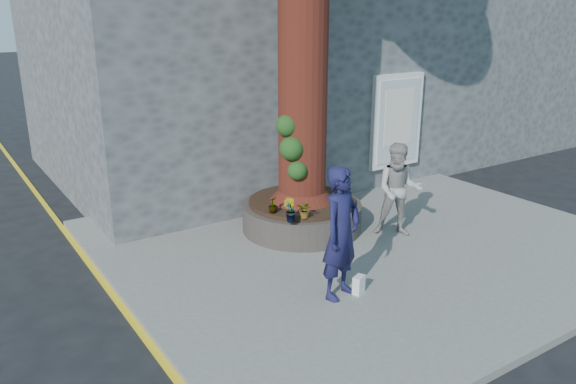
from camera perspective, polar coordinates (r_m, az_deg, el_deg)
ground at (r=9.14m, az=4.48°, el=-9.33°), size 120.00×120.00×0.00m
pavement at (r=10.69m, az=7.58°, el=-4.90°), size 9.00×8.00×0.12m
yellow_line at (r=8.71m, az=-16.28°, el=-11.55°), size 0.10×30.00×0.01m
stone_shop at (r=15.56m, az=-4.48°, el=14.15°), size 10.30×8.30×6.30m
neighbour_shop at (r=20.67m, az=15.88°, el=14.05°), size 6.00×8.00×6.00m
planter at (r=10.89m, az=1.41°, el=-2.31°), size 2.30×2.30×0.60m
man at (r=8.17m, az=5.44°, el=-4.20°), size 0.84×0.68×1.99m
woman at (r=10.62m, az=11.18°, el=0.20°), size 1.09×1.08×1.77m
shopping_bag at (r=8.61m, az=7.20°, el=-9.33°), size 0.23×0.19×0.28m
plant_a at (r=9.61m, az=0.17°, el=-2.02°), size 0.23×0.19×0.36m
plant_b at (r=9.60m, az=0.17°, el=-1.87°), size 0.28×0.29×0.41m
plant_c at (r=10.05m, az=-1.54°, el=-1.30°), size 0.20×0.20×0.30m
plant_d at (r=9.79m, az=1.75°, el=-1.81°), size 0.34×0.36×0.31m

